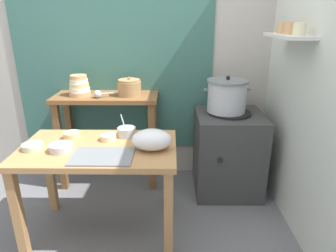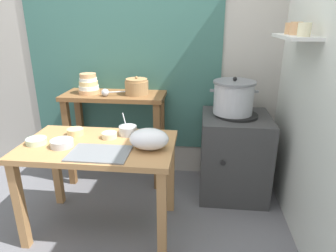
{
  "view_description": "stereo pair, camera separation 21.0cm",
  "coord_description": "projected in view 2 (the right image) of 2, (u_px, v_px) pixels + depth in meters",
  "views": [
    {
      "loc": [
        0.4,
        -1.86,
        1.58
      ],
      "look_at": [
        0.38,
        0.22,
        0.82
      ],
      "focal_mm": 31.95,
      "sensor_mm": 36.0,
      "label": 1
    },
    {
      "loc": [
        0.61,
        -1.85,
        1.58
      ],
      "look_at": [
        0.38,
        0.22,
        0.82
      ],
      "focal_mm": 31.95,
      "sensor_mm": 36.0,
      "label": 2
    }
  ],
  "objects": [
    {
      "name": "prep_bowl_1",
      "position": [
        75.0,
        132.0,
        2.3
      ],
      "size": [
        0.13,
        0.13,
        0.05
      ],
      "color": "#E5C684",
      "rests_on": "prep_table"
    },
    {
      "name": "serving_tray",
      "position": [
        99.0,
        153.0,
        1.99
      ],
      "size": [
        0.4,
        0.28,
        0.01
      ],
      "primitive_type": "cube",
      "color": "slate",
      "rests_on": "prep_table"
    },
    {
      "name": "clay_pot",
      "position": [
        137.0,
        87.0,
        2.77
      ],
      "size": [
        0.22,
        0.22,
        0.17
      ],
      "color": "#A37A4C",
      "rests_on": "back_shelf_table"
    },
    {
      "name": "plastic_bag",
      "position": [
        149.0,
        139.0,
        2.05
      ],
      "size": [
        0.27,
        0.21,
        0.15
      ],
      "primitive_type": "ellipsoid",
      "color": "white",
      "rests_on": "prep_table"
    },
    {
      "name": "prep_table",
      "position": [
        99.0,
        157.0,
        2.2
      ],
      "size": [
        1.1,
        0.66,
        0.72
      ],
      "color": "#B27F4C",
      "rests_on": "ground"
    },
    {
      "name": "steamer_pot",
      "position": [
        234.0,
        97.0,
        2.59
      ],
      "size": [
        0.41,
        0.36,
        0.32
      ],
      "color": "#B7BABF",
      "rests_on": "stove_block"
    },
    {
      "name": "back_shelf_table",
      "position": [
        115.0,
        116.0,
        2.9
      ],
      "size": [
        0.96,
        0.4,
        0.9
      ],
      "color": "brown",
      "rests_on": "ground"
    },
    {
      "name": "prep_bowl_3",
      "position": [
        62.0,
        143.0,
        2.1
      ],
      "size": [
        0.16,
        0.16,
        0.05
      ],
      "color": "#B7BABF",
      "rests_on": "prep_table"
    },
    {
      "name": "ladle",
      "position": [
        107.0,
        92.0,
        2.72
      ],
      "size": [
        0.3,
        0.13,
        0.07
      ],
      "color": "#B7BABF",
      "rests_on": "back_shelf_table"
    },
    {
      "name": "prep_bowl_0",
      "position": [
        109.0,
        135.0,
        2.25
      ],
      "size": [
        0.11,
        0.11,
        0.04
      ],
      "color": "beige",
      "rests_on": "prep_table"
    },
    {
      "name": "bowl_stack_enamel",
      "position": [
        89.0,
        85.0,
        2.8
      ],
      "size": [
        0.2,
        0.2,
        0.19
      ],
      "color": "tan",
      "rests_on": "back_shelf_table"
    },
    {
      "name": "ground_plane",
      "position": [
        117.0,
        232.0,
        2.33
      ],
      "size": [
        9.0,
        9.0,
        0.0
      ],
      "primitive_type": "plane",
      "color": "slate"
    },
    {
      "name": "prep_bowl_4",
      "position": [
        36.0,
        141.0,
        2.15
      ],
      "size": [
        0.15,
        0.15,
        0.04
      ],
      "color": "#B7D1AD",
      "rests_on": "prep_table"
    },
    {
      "name": "wall_right",
      "position": [
        324.0,
        63.0,
        1.93
      ],
      "size": [
        0.3,
        3.2,
        2.6
      ],
      "color": "silver",
      "rests_on": "ground"
    },
    {
      "name": "prep_bowl_2",
      "position": [
        128.0,
        130.0,
        2.31
      ],
      "size": [
        0.14,
        0.14,
        0.17
      ],
      "color": "#B7BABF",
      "rests_on": "prep_table"
    },
    {
      "name": "stove_block",
      "position": [
        234.0,
        155.0,
        2.76
      ],
      "size": [
        0.6,
        0.61,
        0.78
      ],
      "color": "#383838",
      "rests_on": "ground"
    },
    {
      "name": "wall_back",
      "position": [
        148.0,
        47.0,
        2.9
      ],
      "size": [
        4.4,
        0.12,
        2.6
      ],
      "color": "#B2ADA3",
      "rests_on": "ground"
    }
  ]
}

